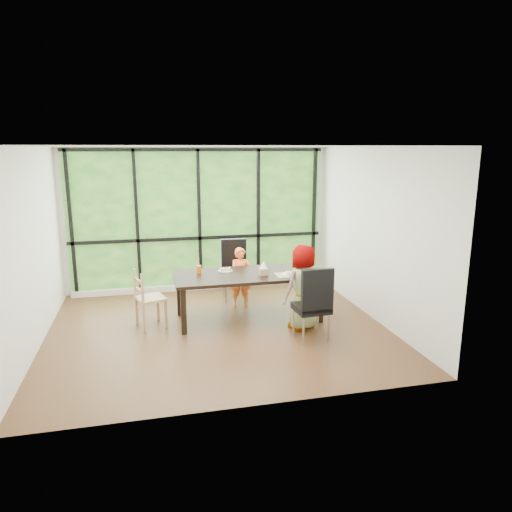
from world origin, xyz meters
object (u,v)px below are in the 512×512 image
(child_older, at_px, (301,287))
(tissue_box, at_px, (264,272))
(plate_near, at_px, (289,274))
(chair_interior_leather, at_px, (311,303))
(child_toddler, at_px, (241,277))
(orange_cup, at_px, (199,270))
(white_mug, at_px, (312,266))
(chair_window_leather, at_px, (235,271))
(green_cup, at_px, (311,270))
(plate_far, at_px, (225,271))
(dining_table, at_px, (248,296))
(chair_end_beech, at_px, (150,298))

(child_older, bearing_deg, tissue_box, -61.72)
(plate_near, bearing_deg, chair_interior_leather, -83.23)
(child_toddler, xyz_separation_m, orange_cup, (-0.76, -0.43, 0.29))
(plate_near, distance_m, white_mug, 0.54)
(chair_window_leather, height_order, white_mug, chair_window_leather)
(child_toddler, xyz_separation_m, green_cup, (0.95, -0.88, 0.29))
(child_toddler, bearing_deg, plate_far, -124.38)
(orange_cup, distance_m, white_mug, 1.84)
(dining_table, relative_size, plate_near, 10.99)
(chair_window_leather, distance_m, green_cup, 1.62)
(child_older, relative_size, plate_near, 6.12)
(chair_interior_leather, height_order, plate_near, chair_interior_leather)
(tissue_box, bearing_deg, dining_table, 147.34)
(dining_table, height_order, chair_window_leather, chair_window_leather)
(chair_window_leather, distance_m, child_toddler, 0.39)
(plate_near, bearing_deg, dining_table, 160.76)
(child_toddler, relative_size, plate_far, 4.55)
(chair_end_beech, xyz_separation_m, plate_far, (1.20, 0.22, 0.31))
(dining_table, xyz_separation_m, white_mug, (1.07, 0.04, 0.42))
(chair_window_leather, distance_m, chair_end_beech, 1.81)
(dining_table, xyz_separation_m, tissue_box, (0.21, -0.14, 0.43))
(plate_far, height_order, white_mug, white_mug)
(chair_interior_leather, distance_m, green_cup, 0.83)
(dining_table, relative_size, chair_interior_leather, 2.15)
(chair_interior_leather, bearing_deg, orange_cup, -42.48)
(dining_table, height_order, child_toddler, child_toddler)
(chair_interior_leather, height_order, white_mug, chair_interior_leather)
(chair_end_beech, height_order, white_mug, chair_end_beech)
(plate_near, height_order, white_mug, white_mug)
(chair_end_beech, height_order, orange_cup, chair_end_beech)
(chair_interior_leather, relative_size, child_toddler, 1.04)
(chair_interior_leather, bearing_deg, child_older, -92.22)
(child_toddler, bearing_deg, orange_cup, -144.76)
(chair_end_beech, xyz_separation_m, plate_near, (2.12, -0.22, 0.31))
(chair_window_leather, xyz_separation_m, child_toddler, (0.02, -0.39, -0.02))
(chair_end_beech, relative_size, child_toddler, 0.87)
(chair_end_beech, xyz_separation_m, white_mug, (2.60, 0.04, 0.35))
(child_toddler, height_order, child_older, child_older)
(child_toddler, bearing_deg, green_cup, -37.38)
(plate_near, height_order, tissue_box, tissue_box)
(plate_far, bearing_deg, child_toddler, 50.02)
(chair_end_beech, distance_m, green_cup, 2.51)
(dining_table, bearing_deg, white_mug, 2.36)
(child_older, bearing_deg, chair_interior_leather, 72.03)
(white_mug, relative_size, tissue_box, 0.77)
(chair_end_beech, relative_size, plate_near, 4.26)
(chair_window_leather, xyz_separation_m, chair_end_beech, (-1.50, -1.00, -0.09))
(green_cup, bearing_deg, plate_far, 158.92)
(green_cup, relative_size, tissue_box, 1.01)
(orange_cup, bearing_deg, tissue_box, -18.37)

